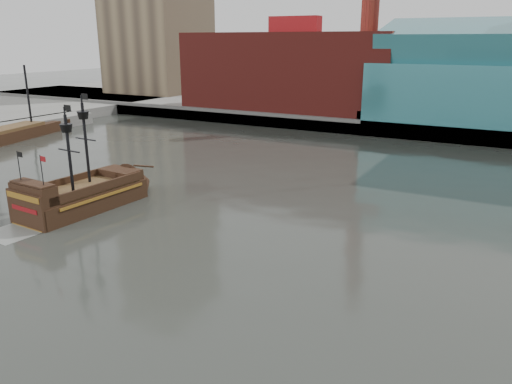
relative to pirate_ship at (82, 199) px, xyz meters
The scene contains 5 objects.
ground 20.52m from the pirate_ship, 34.42° to the right, with size 400.00×400.00×0.00m, color #242622.
promenade_far 82.17m from the pirate_ship, 78.13° to the left, with size 220.00×60.00×2.00m, color slate.
seawall 53.65m from the pirate_ship, 71.63° to the left, with size 220.00×1.00×2.60m, color #4C4C49.
pirate_ship is the anchor object (origin of this frame).
docked_vessel 41.55m from the pirate_ship, 151.91° to the left, with size 8.63×19.96×13.24m.
Camera 1 is at (19.47, -20.53, 15.66)m, focal length 35.00 mm.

